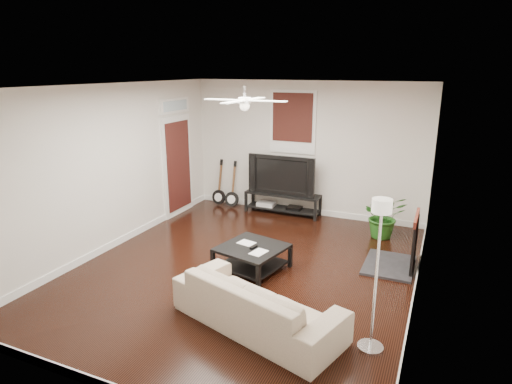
# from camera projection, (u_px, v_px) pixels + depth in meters

# --- Properties ---
(room) EXTENTS (5.01, 6.01, 2.81)m
(room) POSITION_uv_depth(u_px,v_px,m) (245.00, 183.00, 6.46)
(room) COLOR black
(room) RESTS_ON ground
(brick_accent) EXTENTS (0.02, 2.20, 2.80)m
(brick_accent) POSITION_uv_depth(u_px,v_px,m) (428.00, 184.00, 6.38)
(brick_accent) COLOR brown
(brick_accent) RESTS_ON floor
(fireplace) EXTENTS (0.80, 1.10, 0.92)m
(fireplace) POSITION_uv_depth(u_px,v_px,m) (401.00, 241.00, 6.75)
(fireplace) COLOR black
(fireplace) RESTS_ON floor
(window_back) EXTENTS (1.00, 0.06, 1.30)m
(window_back) POSITION_uv_depth(u_px,v_px,m) (293.00, 122.00, 9.04)
(window_back) COLOR black
(window_back) RESTS_ON wall_back
(door_left) EXTENTS (0.08, 1.00, 2.50)m
(door_left) POSITION_uv_depth(u_px,v_px,m) (177.00, 156.00, 9.13)
(door_left) COLOR white
(door_left) RESTS_ON wall_left
(tv_stand) EXTENTS (1.62, 0.43, 0.45)m
(tv_stand) POSITION_uv_depth(u_px,v_px,m) (283.00, 203.00, 9.39)
(tv_stand) COLOR black
(tv_stand) RESTS_ON floor
(tv) EXTENTS (1.45, 0.19, 0.84)m
(tv) POSITION_uv_depth(u_px,v_px,m) (283.00, 174.00, 9.23)
(tv) COLOR black
(tv) RESTS_ON tv_stand
(coffee_table) EXTENTS (1.09, 1.09, 0.38)m
(coffee_table) POSITION_uv_depth(u_px,v_px,m) (252.00, 258.00, 6.77)
(coffee_table) COLOR black
(coffee_table) RESTS_ON floor
(sofa) EXTENTS (2.32, 1.45, 0.63)m
(sofa) POSITION_uv_depth(u_px,v_px,m) (257.00, 302.00, 5.25)
(sofa) COLOR #BDAC8D
(sofa) RESTS_ON floor
(floor_lamp) EXTENTS (0.36, 0.36, 1.77)m
(floor_lamp) POSITION_uv_depth(u_px,v_px,m) (376.00, 277.00, 4.66)
(floor_lamp) COLOR silver
(floor_lamp) RESTS_ON floor
(potted_plant) EXTENTS (0.94, 0.88, 0.84)m
(potted_plant) POSITION_uv_depth(u_px,v_px,m) (384.00, 216.00, 8.01)
(potted_plant) COLOR #225F1B
(potted_plant) RESTS_ON floor
(guitar_left) EXTENTS (0.34, 0.24, 1.05)m
(guitar_left) POSITION_uv_depth(u_px,v_px,m) (218.00, 183.00, 9.88)
(guitar_left) COLOR black
(guitar_left) RESTS_ON floor
(guitar_right) EXTENTS (0.34, 0.25, 1.05)m
(guitar_right) POSITION_uv_depth(u_px,v_px,m) (232.00, 185.00, 9.72)
(guitar_right) COLOR black
(guitar_right) RESTS_ON floor
(ceiling_fan) EXTENTS (1.24, 1.24, 0.32)m
(ceiling_fan) POSITION_uv_depth(u_px,v_px,m) (245.00, 100.00, 6.13)
(ceiling_fan) COLOR white
(ceiling_fan) RESTS_ON ceiling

